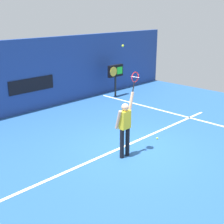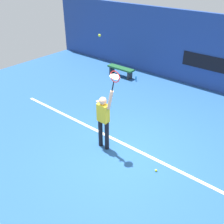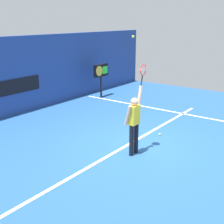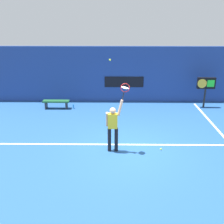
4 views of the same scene
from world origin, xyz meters
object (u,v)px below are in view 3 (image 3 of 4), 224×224
object	(u,v)px
tennis_ball	(133,37)
spare_ball	(160,134)
scoreboard_clock	(101,72)
tennis_player	(134,121)
tennis_racket	(143,71)

from	to	relation	value
tennis_ball	spare_ball	xyz separation A→B (m)	(1.89, 0.06, -3.31)
scoreboard_clock	spare_ball	world-z (taller)	scoreboard_clock
scoreboard_clock	spare_ball	xyz separation A→B (m)	(-3.11, -4.99, -1.24)
tennis_player	scoreboard_clock	distance (m)	7.07
tennis_racket	tennis_ball	bearing A→B (deg)	176.74
tennis_racket	spare_ball	bearing A→B (deg)	3.79
tennis_ball	scoreboard_clock	bearing A→B (deg)	45.26
tennis_racket	tennis_ball	xyz separation A→B (m)	(-0.51, 0.03, 0.97)
spare_ball	tennis_racket	bearing A→B (deg)	-176.21
scoreboard_clock	tennis_ball	bearing A→B (deg)	-134.74
tennis_player	tennis_ball	bearing A→B (deg)	165.96
tennis_player	spare_ball	bearing A→B (deg)	2.79
tennis_ball	tennis_racket	bearing A→B (deg)	-3.26
tennis_racket	spare_ball	xyz separation A→B (m)	(1.39, 0.09, -2.34)
tennis_ball	tennis_player	bearing A→B (deg)	-14.04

